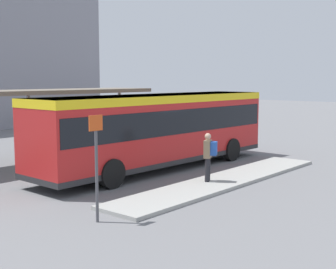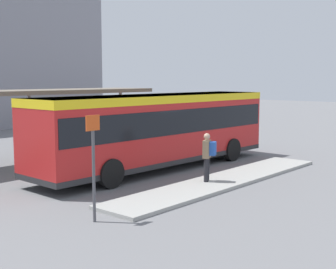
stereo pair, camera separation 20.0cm
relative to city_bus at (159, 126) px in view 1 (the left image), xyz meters
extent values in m
plane|color=slate|center=(-0.01, 0.00, -1.80)|extent=(120.00, 120.00, 0.00)
cube|color=#9E9E99|center=(-0.35, -3.49, -1.74)|extent=(11.05, 1.80, 0.12)
cube|color=red|center=(-0.01, 0.00, -0.09)|extent=(11.76, 2.66, 2.72)
cube|color=yellow|center=(-0.01, 0.00, 1.12)|extent=(11.78, 2.68, 0.30)
cube|color=black|center=(-0.01, 0.00, 0.24)|extent=(11.52, 2.69, 0.95)
cube|color=black|center=(5.83, -0.12, 0.24)|extent=(0.13, 2.23, 1.05)
cube|color=#28282B|center=(-0.01, 0.00, -1.35)|extent=(11.77, 2.67, 0.20)
cylinder|color=black|center=(3.64, 1.09, -1.29)|extent=(1.03, 0.30, 1.03)
cylinder|color=black|center=(3.60, -1.24, -1.29)|extent=(1.03, 0.30, 1.03)
cylinder|color=black|center=(-3.62, 1.24, -1.29)|extent=(1.03, 0.30, 1.03)
cylinder|color=black|center=(-3.66, -1.09, -1.29)|extent=(1.03, 0.30, 1.03)
cylinder|color=#232328|center=(-1.16, -3.27, -1.26)|extent=(0.16, 0.16, 0.84)
cylinder|color=#232328|center=(-0.99, -3.19, -1.26)|extent=(0.16, 0.16, 0.84)
cube|color=#7A664C|center=(-1.07, -3.23, -0.53)|extent=(0.47, 0.38, 0.63)
cube|color=#234CA3|center=(-0.98, -3.42, -0.50)|extent=(0.37, 0.32, 0.48)
sphere|color=tan|center=(-1.07, -3.23, -0.08)|extent=(0.23, 0.23, 0.23)
torus|color=black|center=(8.08, 4.00, -1.43)|extent=(0.07, 0.74, 0.74)
torus|color=black|center=(8.10, 2.99, -1.43)|extent=(0.07, 0.74, 0.74)
cylinder|color=silver|center=(8.09, 3.49, -1.19)|extent=(0.06, 0.79, 0.04)
cylinder|color=silver|center=(8.09, 3.31, -1.25)|extent=(0.04, 0.04, 0.37)
cube|color=black|center=(8.09, 3.31, -1.07)|extent=(0.07, 0.18, 0.04)
cylinder|color=silver|center=(8.08, 3.89, -1.10)|extent=(0.48, 0.04, 0.03)
torus|color=black|center=(8.42, 3.74, -1.47)|extent=(0.12, 0.67, 0.66)
torus|color=black|center=(8.32, 4.63, -1.47)|extent=(0.12, 0.67, 0.66)
cylinder|color=red|center=(8.37, 4.19, -1.26)|extent=(0.11, 0.70, 0.04)
cylinder|color=red|center=(8.35, 4.35, -1.31)|extent=(0.04, 0.04, 0.32)
cube|color=black|center=(8.35, 4.35, -1.15)|extent=(0.09, 0.19, 0.04)
cylinder|color=red|center=(8.41, 3.83, -1.18)|extent=(0.48, 0.08, 0.03)
torus|color=black|center=(8.35, 5.40, -1.43)|extent=(0.13, 0.76, 0.76)
torus|color=black|center=(8.47, 4.37, -1.43)|extent=(0.13, 0.76, 0.76)
cylinder|color=orange|center=(8.41, 4.89, -1.18)|extent=(0.13, 0.81, 0.04)
cylinder|color=orange|center=(8.43, 4.70, -1.24)|extent=(0.04, 0.04, 0.37)
cube|color=black|center=(8.43, 4.70, -1.05)|extent=(0.09, 0.19, 0.04)
cylinder|color=orange|center=(8.37, 5.30, -1.09)|extent=(0.48, 0.09, 0.03)
cube|color=#706656|center=(-2.71, 5.20, 1.34)|extent=(12.87, 2.76, 0.18)
cylinder|color=gray|center=(2.76, 5.20, -0.28)|extent=(0.16, 0.16, 3.05)
cylinder|color=gray|center=(-2.71, 5.20, -0.28)|extent=(0.16, 0.16, 3.05)
cylinder|color=slate|center=(0.09, 2.56, -1.55)|extent=(0.72, 0.72, 0.50)
sphere|color=#337F38|center=(0.09, 2.56, -0.99)|extent=(0.83, 0.83, 0.83)
cylinder|color=#4C4C51|center=(-6.49, -3.58, -0.60)|extent=(0.08, 0.08, 2.40)
cube|color=#D84C19|center=(-6.49, -3.58, 0.80)|extent=(0.44, 0.03, 0.40)
camera|label=1|loc=(-14.33, -12.65, 1.92)|focal=50.00mm
camera|label=2|loc=(-14.20, -12.80, 1.92)|focal=50.00mm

